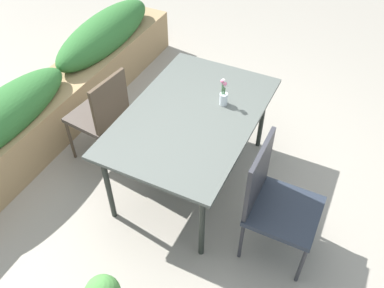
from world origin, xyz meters
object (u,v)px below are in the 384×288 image
object	(u,v)px
dining_table	(192,119)
chair_near_left	(274,199)
chair_far_side	(102,113)
flower_vase	(224,95)
planter_box	(65,87)

from	to	relation	value
dining_table	chair_near_left	bearing A→B (deg)	-112.83
chair_near_left	chair_far_side	bearing A→B (deg)	-98.35
chair_far_side	flower_vase	bearing A→B (deg)	-65.84
dining_table	chair_far_side	world-z (taller)	chair_far_side
chair_far_side	flower_vase	world-z (taller)	flower_vase
planter_box	chair_near_left	bearing A→B (deg)	-103.57
dining_table	planter_box	xyz separation A→B (m)	(0.22, 1.52, -0.32)
chair_far_side	chair_near_left	world-z (taller)	chair_near_left
chair_far_side	dining_table	bearing A→B (deg)	-76.86
dining_table	planter_box	size ratio (longest dim) A/B	0.44
chair_far_side	chair_near_left	xyz separation A→B (m)	(-0.24, -1.62, -0.01)
flower_vase	planter_box	size ratio (longest dim) A/B	0.07
dining_table	chair_far_side	distance (m)	0.84
dining_table	chair_near_left	distance (m)	0.89
dining_table	flower_vase	size ratio (longest dim) A/B	6.25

